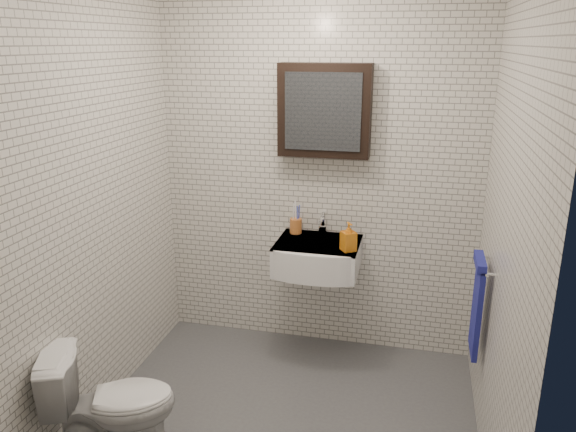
% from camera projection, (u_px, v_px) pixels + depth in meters
% --- Properties ---
extents(ground, '(2.20, 2.00, 0.01)m').
position_uv_depth(ground, '(283.00, 421.00, 3.28)').
color(ground, '#4B4D53').
rests_on(ground, ground).
extents(room_shell, '(2.22, 2.02, 2.51)m').
position_uv_depth(room_shell, '(283.00, 178.00, 2.85)').
color(room_shell, silver).
rests_on(room_shell, ground).
extents(washbasin, '(0.55, 0.50, 0.20)m').
position_uv_depth(washbasin, '(317.00, 257.00, 3.73)').
color(washbasin, white).
rests_on(washbasin, room_shell).
extents(faucet, '(0.06, 0.20, 0.15)m').
position_uv_depth(faucet, '(322.00, 225.00, 3.86)').
color(faucet, silver).
rests_on(faucet, washbasin).
extents(mirror_cabinet, '(0.60, 0.15, 0.60)m').
position_uv_depth(mirror_cabinet, '(325.00, 111.00, 3.63)').
color(mirror_cabinet, black).
rests_on(mirror_cabinet, room_shell).
extents(towel_rail, '(0.09, 0.30, 0.58)m').
position_uv_depth(towel_rail, '(477.00, 302.00, 3.16)').
color(towel_rail, silver).
rests_on(towel_rail, room_shell).
extents(toothbrush_cup, '(0.11, 0.11, 0.23)m').
position_uv_depth(toothbrush_cup, '(296.00, 225.00, 3.90)').
color(toothbrush_cup, '#B7672D').
rests_on(toothbrush_cup, washbasin).
extents(soap_bottle, '(0.12, 0.12, 0.19)m').
position_uv_depth(soap_bottle, '(349.00, 237.00, 3.56)').
color(soap_bottle, orange).
rests_on(soap_bottle, washbasin).
extents(toilet, '(0.73, 0.59, 0.65)m').
position_uv_depth(toilet, '(112.00, 404.00, 2.92)').
color(toilet, white).
rests_on(toilet, ground).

